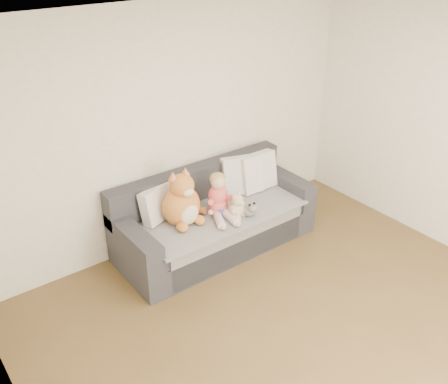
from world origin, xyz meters
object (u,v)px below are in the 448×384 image
Objects in this scene: sippy_cup at (221,211)px; plush_cat at (182,203)px; toddler at (219,198)px; sofa at (214,220)px; teddy_bear at (237,207)px.

plush_cat is at bearing 159.45° from sippy_cup.
sofa is at bearing 94.02° from toddler.
teddy_bear reaches higher than sippy_cup.
plush_cat is 4.88× the size of sippy_cup.
toddler is 0.40m from plush_cat.
sofa is at bearing 3.80° from plush_cat.
toddler is 1.69× the size of teddy_bear.
sippy_cup is at bearing -102.45° from sofa.
plush_cat is 2.17× the size of teddy_bear.
sippy_cup is at bearing -22.88° from plush_cat.
teddy_bear is (0.09, -0.30, 0.28)m from sofa.
sofa is 0.30m from sippy_cup.
toddler is at bearing 75.03° from sippy_cup.
sofa is 4.52× the size of toddler.
plush_cat is 0.44m from sippy_cup.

